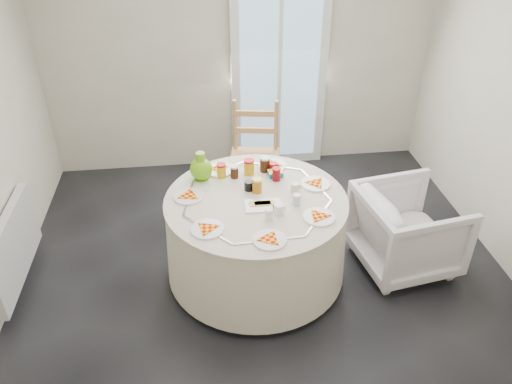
{
  "coord_description": "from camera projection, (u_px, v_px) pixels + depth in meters",
  "views": [
    {
      "loc": [
        -0.45,
        -2.99,
        2.84
      ],
      "look_at": [
        -0.07,
        0.11,
        0.8
      ],
      "focal_mm": 35.0,
      "sensor_mm": 36.0,
      "label": 1
    }
  ],
  "objects": [
    {
      "name": "glass_door",
      "position": [
        279.0,
        72.0,
        5.17
      ],
      "size": [
        1.0,
        0.08,
        2.1
      ],
      "primitive_type": "cube",
      "color": "silver",
      "rests_on": "floor"
    },
    {
      "name": "jar_cluster",
      "position": [
        247.0,
        170.0,
        3.96
      ],
      "size": [
        0.53,
        0.33,
        0.14
      ],
      "primitive_type": null,
      "rotation": [
        0.0,
        0.0,
        -0.19
      ],
      "color": "#A64317",
      "rests_on": "table"
    },
    {
      "name": "armchair",
      "position": [
        408.0,
        226.0,
        4.05
      ],
      "size": [
        0.81,
        0.85,
        0.77
      ],
      "primitive_type": "imported",
      "rotation": [
        0.0,
        0.0,
        1.73
      ],
      "color": "silver",
      "rests_on": "floor"
    },
    {
      "name": "wooden_chair",
      "position": [
        255.0,
        162.0,
        4.77
      ],
      "size": [
        0.53,
        0.51,
        1.03
      ],
      "primitive_type": null,
      "rotation": [
        0.0,
        0.0,
        -0.17
      ],
      "color": "#B36F47",
      "rests_on": "floor"
    },
    {
      "name": "cheese_platter",
      "position": [
        263.0,
        202.0,
        3.66
      ],
      "size": [
        0.27,
        0.18,
        0.03
      ],
      "primitive_type": null,
      "rotation": [
        0.0,
        0.0,
        -0.03
      ],
      "color": "white",
      "rests_on": "table"
    },
    {
      "name": "wall_back",
      "position": [
        240.0,
        48.0,
        5.03
      ],
      "size": [
        4.0,
        0.02,
        2.6
      ],
      "primitive_type": "cube",
      "color": "#BCB5A3",
      "rests_on": "floor"
    },
    {
      "name": "mugs_glasses",
      "position": [
        274.0,
        189.0,
        3.75
      ],
      "size": [
        0.65,
        0.65,
        0.09
      ],
      "primitive_type": null,
      "rotation": [
        0.0,
        0.0,
        -0.31
      ],
      "color": "#AA9D9E",
      "rests_on": "table"
    },
    {
      "name": "place_settings",
      "position": [
        256.0,
        195.0,
        3.74
      ],
      "size": [
        1.52,
        1.52,
        0.02
      ],
      "primitive_type": null,
      "rotation": [
        0.0,
        0.0,
        -0.24
      ],
      "color": "white",
      "rests_on": "table"
    },
    {
      "name": "table",
      "position": [
        256.0,
        237.0,
        3.96
      ],
      "size": [
        1.43,
        1.43,
        0.72
      ],
      "primitive_type": "cylinder",
      "color": "beige",
      "rests_on": "floor"
    },
    {
      "name": "butter_tub",
      "position": [
        276.0,
        171.0,
        4.02
      ],
      "size": [
        0.13,
        0.1,
        0.05
      ],
      "primitive_type": "cube",
      "rotation": [
        0.0,
        0.0,
        0.1
      ],
      "color": "#08898E",
      "rests_on": "table"
    },
    {
      "name": "green_pitcher",
      "position": [
        201.0,
        164.0,
        3.93
      ],
      "size": [
        0.22,
        0.22,
        0.23
      ],
      "primitive_type": null,
      "rotation": [
        0.0,
        0.0,
        -0.24
      ],
      "color": "#64B112",
      "rests_on": "table"
    },
    {
      "name": "floor",
      "position": [
        266.0,
        280.0,
        4.08
      ],
      "size": [
        4.0,
        4.0,
        0.0
      ],
      "primitive_type": "plane",
      "color": "black",
      "rests_on": "ground"
    },
    {
      "name": "radiator",
      "position": [
        14.0,
        247.0,
        3.84
      ],
      "size": [
        0.07,
        1.0,
        0.55
      ],
      "primitive_type": "cube",
      "color": "silver",
      "rests_on": "floor"
    }
  ]
}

